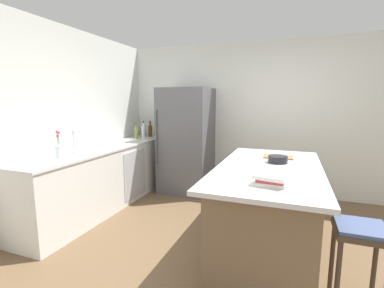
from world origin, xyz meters
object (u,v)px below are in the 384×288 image
object	(u,v)px
kitchen_island	(267,208)
syrup_bottle	(143,132)
bar_stool	(360,242)
cookbook_stack	(271,180)
olive_oil_bottle	(136,133)
gin_bottle	(144,130)
mixing_bowl	(278,159)
refrigerator	(186,141)
whiskey_bottle	(150,130)
cutting_board	(278,157)
flower_vase	(59,150)
soda_bottle	(144,132)
sink_faucet	(74,141)

from	to	relation	value
kitchen_island	syrup_bottle	distance (m)	2.89
bar_stool	cookbook_stack	xyz separation A→B (m)	(-0.66, 0.03, 0.40)
bar_stool	olive_oil_bottle	world-z (taller)	olive_oil_bottle
bar_stool	gin_bottle	world-z (taller)	gin_bottle
olive_oil_bottle	mixing_bowl	size ratio (longest dim) A/B	1.33
refrigerator	whiskey_bottle	distance (m)	0.84
olive_oil_bottle	cutting_board	bearing A→B (deg)	-17.98
syrup_bottle	mixing_bowl	distance (m)	2.79
flower_vase	cutting_board	world-z (taller)	flower_vase
cookbook_stack	cutting_board	bearing A→B (deg)	89.93
soda_bottle	cookbook_stack	xyz separation A→B (m)	(2.39, -2.06, -0.08)
gin_bottle	mixing_bowl	bearing A→B (deg)	-28.66
olive_oil_bottle	mixing_bowl	distance (m)	2.73
flower_vase	gin_bottle	world-z (taller)	flower_vase
gin_bottle	olive_oil_bottle	size ratio (longest dim) A/B	1.09
sink_faucet	refrigerator	bearing A→B (deg)	60.80
syrup_bottle	bar_stool	bearing A→B (deg)	-35.03
mixing_bowl	refrigerator	bearing A→B (deg)	141.12
bar_stool	soda_bottle	world-z (taller)	soda_bottle
cookbook_stack	syrup_bottle	bearing A→B (deg)	138.80
mixing_bowl	flower_vase	bearing A→B (deg)	-165.13
sink_faucet	gin_bottle	xyz separation A→B (m)	(0.02, 1.72, -0.03)
syrup_bottle	cookbook_stack	world-z (taller)	syrup_bottle
flower_vase	whiskey_bottle	distance (m)	2.13
gin_bottle	cookbook_stack	world-z (taller)	gin_bottle
sink_faucet	kitchen_island	bearing A→B (deg)	3.07
bar_stool	refrigerator	bearing A→B (deg)	135.69
sink_faucet	whiskey_bottle	distance (m)	1.82
refrigerator	sink_faucet	world-z (taller)	refrigerator
soda_bottle	olive_oil_bottle	world-z (taller)	soda_bottle
bar_stool	syrup_bottle	size ratio (longest dim) A/B	2.72
whiskey_bottle	cookbook_stack	world-z (taller)	whiskey_bottle
bar_stool	sink_faucet	bearing A→B (deg)	170.09
kitchen_island	sink_faucet	xyz separation A→B (m)	(-2.45, -0.13, 0.61)
whiskey_bottle	gin_bottle	size ratio (longest dim) A/B	0.98
refrigerator	cutting_board	world-z (taller)	refrigerator
kitchen_island	whiskey_bottle	size ratio (longest dim) A/B	6.89
gin_bottle	olive_oil_bottle	xyz separation A→B (m)	(0.01, -0.27, -0.01)
sink_faucet	whiskey_bottle	size ratio (longest dim) A/B	1.00
mixing_bowl	cutting_board	bearing A→B (deg)	91.40
flower_vase	bar_stool	bearing A→B (deg)	-4.55
syrup_bottle	whiskey_bottle	bearing A→B (deg)	71.87
soda_bottle	mixing_bowl	distance (m)	2.67
refrigerator	bar_stool	world-z (taller)	refrigerator
bar_stool	mixing_bowl	xyz separation A→B (m)	(-0.65, 0.91, 0.39)
flower_vase	mixing_bowl	xyz separation A→B (m)	(2.47, 0.66, -0.06)
bar_stool	gin_bottle	size ratio (longest dim) A/B	2.28
flower_vase	soda_bottle	bearing A→B (deg)	87.62
whiskey_bottle	mixing_bowl	size ratio (longest dim) A/B	1.42
soda_bottle	olive_oil_bottle	size ratio (longest dim) A/B	1.05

